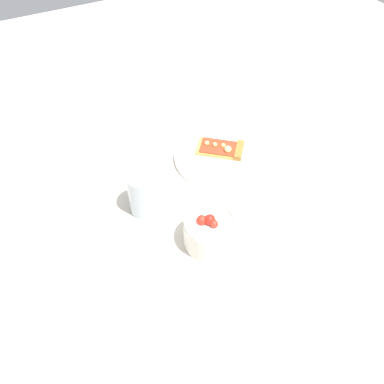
% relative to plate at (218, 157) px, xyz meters
% --- Properties ---
extents(ground_plane, '(2.40, 2.40, 0.00)m').
position_rel_plate_xyz_m(ground_plane, '(-0.03, 0.01, -0.01)').
color(ground_plane, beige).
rests_on(ground_plane, ground).
extents(plate, '(0.24, 0.24, 0.01)m').
position_rel_plate_xyz_m(plate, '(0.00, 0.00, 0.00)').
color(plate, white).
rests_on(plate, ground_plane).
extents(pizza_slice_main, '(0.13, 0.14, 0.03)m').
position_rel_plate_xyz_m(pizza_slice_main, '(0.01, -0.02, 0.01)').
color(pizza_slice_main, gold).
rests_on(pizza_slice_main, plate).
extents(salad_bowl, '(0.12, 0.12, 0.09)m').
position_rel_plate_xyz_m(salad_bowl, '(-0.23, 0.16, 0.03)').
color(salad_bowl, white).
rests_on(salad_bowl, ground_plane).
extents(soda_glass, '(0.08, 0.08, 0.11)m').
position_rel_plate_xyz_m(soda_glass, '(-0.07, 0.24, 0.05)').
color(soda_glass, silver).
rests_on(soda_glass, ground_plane).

